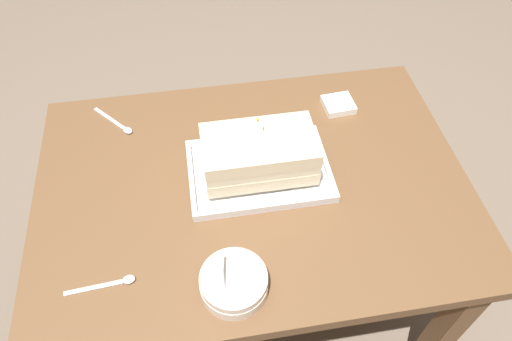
# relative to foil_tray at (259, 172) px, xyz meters

# --- Properties ---
(ground_plane) EXTENTS (8.00, 8.00, 0.00)m
(ground_plane) POSITION_rel_foil_tray_xyz_m (-0.02, -0.03, -0.69)
(ground_plane) COLOR #6B5B4C
(dining_table) EXTENTS (1.11, 0.78, 0.68)m
(dining_table) POSITION_rel_foil_tray_xyz_m (-0.02, -0.03, -0.10)
(dining_table) COLOR brown
(dining_table) RESTS_ON ground_plane
(foil_tray) EXTENTS (0.36, 0.25, 0.02)m
(foil_tray) POSITION_rel_foil_tray_xyz_m (0.00, 0.00, 0.00)
(foil_tray) COLOR silver
(foil_tray) RESTS_ON dining_table
(birthday_cake) EXTENTS (0.28, 0.16, 0.15)m
(birthday_cake) POSITION_rel_foil_tray_xyz_m (0.00, 0.00, 0.07)
(birthday_cake) COLOR beige
(birthday_cake) RESTS_ON foil_tray
(bowl_stack) EXTENTS (0.15, 0.15, 0.11)m
(bowl_stack) POSITION_rel_foil_tray_xyz_m (-0.11, -0.31, 0.02)
(bowl_stack) COLOR silver
(bowl_stack) RESTS_ON dining_table
(serving_spoon_near_tray) EXTENTS (0.12, 0.13, 0.01)m
(serving_spoon_near_tray) POSITION_rel_foil_tray_xyz_m (-0.36, 0.23, -0.00)
(serving_spoon_near_tray) COLOR silver
(serving_spoon_near_tray) RESTS_ON dining_table
(serving_spoon_by_bowls) EXTENTS (0.15, 0.03, 0.01)m
(serving_spoon_by_bowls) POSITION_rel_foil_tray_xyz_m (-0.36, -0.26, -0.00)
(serving_spoon_by_bowls) COLOR silver
(serving_spoon_by_bowls) RESTS_ON dining_table
(napkin_pile) EXTENTS (0.09, 0.09, 0.02)m
(napkin_pile) POSITION_rel_foil_tray_xyz_m (0.27, 0.21, 0.00)
(napkin_pile) COLOR white
(napkin_pile) RESTS_ON dining_table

